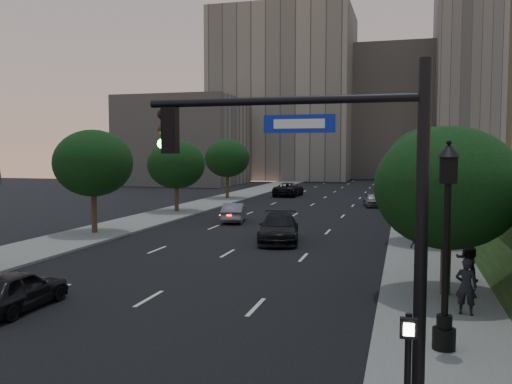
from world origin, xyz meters
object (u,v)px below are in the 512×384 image
(pedestrian_a, at_px, (466,286))
(sedan_far_left, at_px, (289,189))
(traffic_signal_mast, at_px, (361,238))
(street_lamp, at_px, (446,255))
(sedan_far_right, at_px, (373,200))
(pedestrian_c, at_px, (421,246))
(pedestrian_b, at_px, (467,258))
(sedan_near_left, at_px, (16,290))
(sedan_mid_left, at_px, (234,212))
(sedan_near_right, at_px, (279,228))

(pedestrian_a, bearing_deg, sedan_far_left, -59.03)
(traffic_signal_mast, height_order, street_lamp, traffic_signal_mast)
(street_lamp, relative_size, sedan_far_right, 1.43)
(pedestrian_a, bearing_deg, pedestrian_c, -68.76)
(pedestrian_a, distance_m, pedestrian_b, 4.85)
(sedan_near_left, bearing_deg, sedan_far_right, -104.55)
(pedestrian_a, bearing_deg, pedestrian_b, -84.08)
(sedan_mid_left, height_order, pedestrian_c, pedestrian_c)
(sedan_near_left, height_order, sedan_far_left, sedan_far_left)
(sedan_near_right, bearing_deg, sedan_far_left, 90.18)
(street_lamp, bearing_deg, sedan_near_left, 178.49)
(sedan_near_left, height_order, pedestrian_a, pedestrian_a)
(sedan_near_right, height_order, pedestrian_a, pedestrian_a)
(sedan_mid_left, bearing_deg, pedestrian_c, 123.34)
(pedestrian_c, bearing_deg, traffic_signal_mast, 53.26)
(street_lamp, xyz_separation_m, pedestrian_c, (-0.30, 10.81, -1.62))
(traffic_signal_mast, height_order, sedan_far_left, traffic_signal_mast)
(traffic_signal_mast, bearing_deg, pedestrian_b, 75.35)
(sedan_far_right, bearing_deg, sedan_far_left, 126.72)
(sedan_near_right, relative_size, pedestrian_a, 3.12)
(street_lamp, distance_m, pedestrian_b, 8.45)
(pedestrian_a, height_order, pedestrian_b, pedestrian_b)
(sedan_near_left, xyz_separation_m, pedestrian_a, (14.40, 3.00, 0.36))
(traffic_signal_mast, relative_size, pedestrian_c, 4.02)
(sedan_mid_left, relative_size, sedan_near_right, 0.78)
(traffic_signal_mast, height_order, sedan_far_right, traffic_signal_mast)
(pedestrian_b, xyz_separation_m, pedestrian_c, (-1.71, 2.63, -0.04))
(sedan_far_right, distance_m, pedestrian_b, 30.73)
(traffic_signal_mast, height_order, sedan_mid_left, traffic_signal_mast)
(sedan_far_left, height_order, pedestrian_a, pedestrian_a)
(pedestrian_b, bearing_deg, pedestrian_a, 86.49)
(sedan_mid_left, relative_size, sedan_far_left, 0.75)
(pedestrian_a, xyz_separation_m, pedestrian_b, (0.54, 4.82, 0.01))
(sedan_near_right, distance_m, pedestrian_a, 15.64)
(sedan_far_left, height_order, sedan_far_right, sedan_far_left)
(sedan_far_right, bearing_deg, pedestrian_c, -91.84)
(traffic_signal_mast, relative_size, sedan_far_left, 1.20)
(pedestrian_b, bearing_deg, pedestrian_c, -54.08)
(pedestrian_c, bearing_deg, sedan_mid_left, -76.28)
(sedan_near_left, relative_size, sedan_far_left, 0.70)
(sedan_mid_left, xyz_separation_m, pedestrian_a, (14.31, -20.77, 0.33))
(traffic_signal_mast, relative_size, sedan_mid_left, 1.60)
(traffic_signal_mast, bearing_deg, sedan_far_left, 103.33)
(traffic_signal_mast, relative_size, sedan_near_right, 1.24)
(sedan_far_right, bearing_deg, pedestrian_a, -91.55)
(sedan_mid_left, bearing_deg, pedestrian_a, 113.30)
(traffic_signal_mast, distance_m, pedestrian_c, 15.43)
(traffic_signal_mast, relative_size, pedestrian_a, 3.88)
(sedan_near_right, relative_size, pedestrian_b, 3.10)
(sedan_far_left, bearing_deg, pedestrian_b, 113.85)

